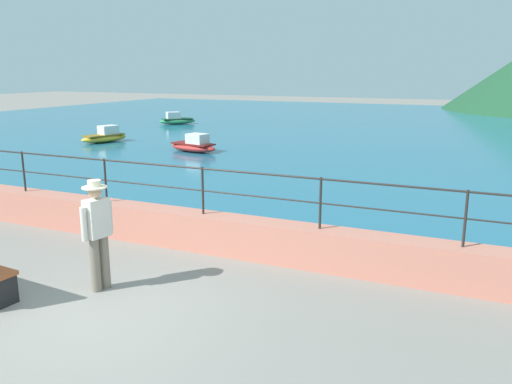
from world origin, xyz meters
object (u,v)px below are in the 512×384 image
person_walking (98,229)px  boat_2 (177,120)px  boat_4 (194,145)px  boat_3 (105,136)px

person_walking → boat_2: bearing=120.1°
person_walking → boat_4: (-5.76, 12.44, -0.65)m
person_walking → boat_3: size_ratio=0.71×
person_walking → boat_4: size_ratio=0.72×
boat_2 → person_walking: bearing=-59.9°
person_walking → boat_2: (-12.62, 21.77, -0.65)m
boat_3 → boat_4: size_ratio=1.01×
boat_2 → boat_3: 8.61m
boat_3 → boat_2: bearing=100.0°
boat_2 → boat_3: size_ratio=0.93×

